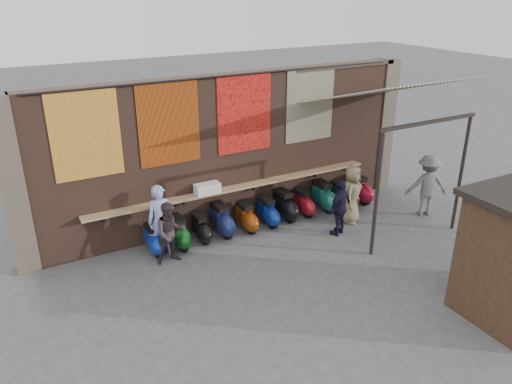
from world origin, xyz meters
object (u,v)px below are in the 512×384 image
scooter_stool_5 (268,212)px  scooter_stool_6 (285,206)px  shelf_box (207,188)px  scooter_stool_4 (246,217)px  diner_left (161,221)px  shopper_grey (427,185)px  shopper_tan (352,194)px  scooter_stool_9 (341,195)px  shopper_navy (340,207)px  scooter_stool_0 (153,240)px  diner_right (170,233)px  scooter_stool_3 (222,220)px  scooter_stool_10 (359,189)px  scooter_stool_7 (303,203)px  scooter_stool_2 (201,229)px  scooter_stool_1 (179,233)px  scooter_stool_8 (324,196)px

scooter_stool_5 → scooter_stool_6: 0.60m
shelf_box → scooter_stool_4: size_ratio=0.81×
scooter_stool_4 → diner_left: bearing=-177.8°
shopper_grey → shopper_tan: shopper_grey is taller
shelf_box → scooter_stool_6: shelf_box is taller
scooter_stool_9 → shopper_navy: size_ratio=0.49×
scooter_stool_4 → shopper_grey: shopper_grey is taller
scooter_stool_0 → scooter_stool_4: scooter_stool_4 is taller
scooter_stool_5 → diner_right: size_ratio=0.53×
diner_left → shopper_grey: 7.32m
scooter_stool_6 → scooter_stool_4: bearing=-176.2°
scooter_stool_0 → scooter_stool_3: 1.85m
scooter_stool_10 → diner_left: size_ratio=0.49×
scooter_stool_0 → scooter_stool_7: 4.36m
scooter_stool_10 → diner_right: (-6.05, -0.57, 0.34)m
scooter_stool_7 → scooter_stool_2: bearing=-179.0°
scooter_stool_4 → shopper_tan: shopper_tan is taller
scooter_stool_6 → diner_left: (-3.56, -0.17, 0.47)m
scooter_stool_1 → scooter_stool_10: bearing=-0.1°
scooter_stool_2 → diner_right: (-1.00, -0.59, 0.40)m
scooter_stool_10 → diner_left: 6.12m
scooter_stool_10 → shopper_tan: (-1.05, -0.91, 0.40)m
scooter_stool_9 → shopper_navy: bearing=-129.6°
scooter_stool_8 → diner_right: size_ratio=0.59×
diner_right → scooter_stool_5: bearing=13.9°
scooter_stool_0 → shelf_box: bearing=11.4°
scooter_stool_3 → scooter_stool_7: bearing=0.1°
scooter_stool_4 → scooter_stool_9: 3.12m
scooter_stool_1 → scooter_stool_7: (3.71, 0.07, -0.03)m
diner_left → shopper_navy: bearing=-10.8°
scooter_stool_3 → shopper_grey: shopper_grey is taller
scooter_stool_4 → scooter_stool_5: bearing=0.1°
scooter_stool_8 → diner_left: 4.87m
scooter_stool_0 → shopper_navy: bearing=-16.7°
scooter_stool_5 → scooter_stool_9: size_ratio=1.06×
scooter_stool_4 → diner_left: (-2.32, -0.09, 0.50)m
scooter_stool_3 → shopper_navy: bearing=-28.0°
scooter_stool_0 → scooter_stool_3: (1.84, 0.06, 0.06)m
scooter_stool_5 → shopper_grey: 4.51m
scooter_stool_5 → scooter_stool_7: scooter_stool_5 is taller
diner_left → scooter_stool_7: bearing=7.6°
scooter_stool_10 → shopper_tan: shopper_tan is taller
shopper_grey → scooter_stool_8: bearing=-5.6°
scooter_stool_10 → scooter_stool_1: bearing=179.9°
scooter_stool_2 → shopper_navy: (3.27, -1.37, 0.41)m
diner_left → shopper_grey: bearing=-6.2°
diner_left → scooter_stool_4: bearing=7.4°
diner_left → shopper_navy: 4.50m
shelf_box → scooter_stool_2: size_ratio=0.89×
scooter_stool_6 → scooter_stool_5: bearing=-172.2°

